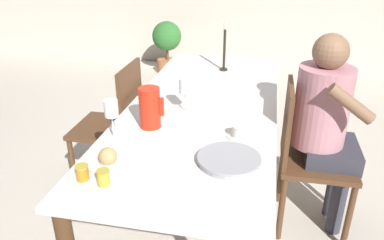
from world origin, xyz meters
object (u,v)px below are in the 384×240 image
at_px(candlestick_tall, 224,52).
at_px(red_pitcher, 150,107).
at_px(bread_plate, 108,159).
at_px(wine_glass_water, 185,87).
at_px(jam_jar_red, 103,177).
at_px(chair_opposite, 115,123).
at_px(potted_plant, 167,42).
at_px(wine_glass_juice, 111,111).
at_px(teacup_near_person, 239,133).
at_px(chair_person_side, 306,154).
at_px(jam_jar_amber, 82,172).
at_px(person_seated, 326,120).
at_px(serving_tray, 229,160).

bearing_deg(candlestick_tall, red_pitcher, -103.73).
bearing_deg(candlestick_tall, bread_plate, -102.77).
xyz_separation_m(wine_glass_water, jam_jar_red, (-0.16, -0.78, -0.11)).
distance_m(chair_opposite, potted_plant, 2.60).
bearing_deg(wine_glass_juice, potted_plant, 100.61).
relative_size(red_pitcher, teacup_near_person, 1.83).
bearing_deg(jam_jar_red, bread_plate, 106.93).
distance_m(chair_person_side, jam_jar_red, 1.23).
xyz_separation_m(wine_glass_water, teacup_near_person, (0.33, -0.26, -0.12)).
height_order(wine_glass_water, jam_jar_amber, wine_glass_water).
height_order(person_seated, wine_glass_juice, person_seated).
height_order(chair_opposite, red_pitcher, red_pitcher).
relative_size(chair_person_side, serving_tray, 3.18).
bearing_deg(chair_opposite, wine_glass_water, -111.31).
bearing_deg(candlestick_tall, teacup_near_person, -78.63).
relative_size(serving_tray, jam_jar_red, 4.30).
height_order(chair_opposite, person_seated, person_seated).
relative_size(teacup_near_person, jam_jar_amber, 1.80).
height_order(chair_person_side, bread_plate, chair_person_side).
distance_m(wine_glass_juice, jam_jar_red, 0.43).
height_order(person_seated, red_pitcher, person_seated).
xyz_separation_m(serving_tray, bread_plate, (-0.52, -0.12, 0.01)).
bearing_deg(jam_jar_amber, jam_jar_red, -9.31).
relative_size(red_pitcher, jam_jar_red, 3.29).
bearing_deg(potted_plant, jam_jar_amber, -80.16).
height_order(person_seated, wine_glass_water, person_seated).
distance_m(chair_person_side, red_pitcher, 0.96).
distance_m(chair_opposite, wine_glass_juice, 0.75).
height_order(jam_jar_red, potted_plant, jam_jar_red).
height_order(jam_jar_amber, potted_plant, jam_jar_amber).
xyz_separation_m(chair_person_side, wine_glass_juice, (-0.99, -0.43, 0.38)).
bearing_deg(wine_glass_water, chair_opposite, 158.69).
bearing_deg(serving_tray, jam_jar_red, -150.52).
distance_m(teacup_near_person, bread_plate, 0.66).
distance_m(wine_glass_water, potted_plant, 2.96).
bearing_deg(chair_opposite, wine_glass_juice, -156.48).
height_order(wine_glass_juice, potted_plant, wine_glass_juice).
xyz_separation_m(red_pitcher, bread_plate, (-0.07, -0.40, -0.09)).
bearing_deg(chair_person_side, candlestick_tall, -142.28).
height_order(chair_person_side, jam_jar_red, chair_person_side).
height_order(wine_glass_water, teacup_near_person, wine_glass_water).
bearing_deg(jam_jar_amber, wine_glass_juice, 93.20).
distance_m(red_pitcher, potted_plant, 3.14).
bearing_deg(teacup_near_person, jam_jar_amber, -140.11).
xyz_separation_m(person_seated, bread_plate, (-1.01, -0.71, 0.04)).
relative_size(wine_glass_juice, bread_plate, 1.03).
bearing_deg(potted_plant, wine_glass_water, -72.51).
relative_size(bread_plate, candlestick_tall, 0.53).
bearing_deg(wine_glass_water, serving_tray, -58.36).
relative_size(teacup_near_person, bread_plate, 0.61).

